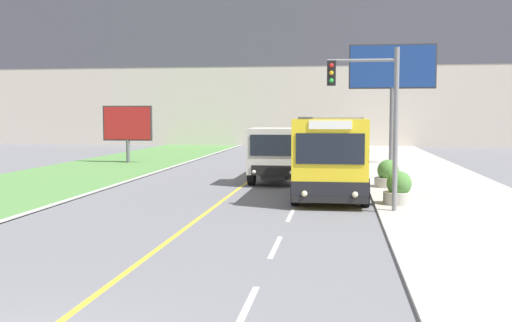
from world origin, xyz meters
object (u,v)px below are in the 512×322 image
at_px(car_distant, 338,147).
at_px(billboard_small, 128,125).
at_px(dump_truck, 278,155).
at_px(traffic_light_mast, 374,108).
at_px(city_bus, 331,158).
at_px(planter_round_near, 399,190).
at_px(planter_round_second, 388,175).
at_px(billboard_large, 392,71).

bearing_deg(car_distant, billboard_small, -147.01).
xyz_separation_m(dump_truck, traffic_light_mast, (3.92, -8.13, 2.12)).
bearing_deg(city_bus, billboard_small, 131.26).
bearing_deg(traffic_light_mast, planter_round_near, 56.71).
xyz_separation_m(car_distant, planter_round_second, (2.12, -20.30, -0.10)).
bearing_deg(billboard_small, traffic_light_mast, -50.53).
bearing_deg(dump_truck, planter_round_near, -53.57).
relative_size(city_bus, traffic_light_mast, 1.01).
relative_size(car_distant, planter_round_second, 3.67).
bearing_deg(billboard_large, planter_round_second, -95.33).
bearing_deg(planter_round_near, car_distant, 94.74).
bearing_deg(dump_truck, planter_round_second, -18.63).
xyz_separation_m(city_bus, planter_round_second, (2.39, 3.78, -0.99)).
height_order(billboard_large, planter_round_near, billboard_large).
distance_m(dump_truck, planter_round_near, 8.28).
bearing_deg(planter_round_second, dump_truck, 161.37).
relative_size(traffic_light_mast, billboard_small, 1.42).
distance_m(city_bus, traffic_light_mast, 3.54).
relative_size(traffic_light_mast, planter_round_near, 4.62).
relative_size(city_bus, dump_truck, 0.76).
height_order(car_distant, planter_round_second, car_distant).
distance_m(traffic_light_mast, billboard_small, 23.23).
bearing_deg(traffic_light_mast, billboard_small, 129.47).
relative_size(car_distant, planter_round_near, 3.74).
relative_size(billboard_large, planter_round_near, 6.59).
bearing_deg(planter_round_second, traffic_light_mast, -98.81).
relative_size(city_bus, planter_round_second, 4.59).
distance_m(city_bus, billboard_large, 17.34).
bearing_deg(car_distant, city_bus, -90.65).
bearing_deg(planter_round_near, billboard_large, 86.09).
relative_size(dump_truck, billboard_large, 0.94).
bearing_deg(city_bus, dump_truck, 114.93).
height_order(billboard_small, planter_round_near, billboard_small).
xyz_separation_m(traffic_light_mast, billboard_small, (-14.76, 17.92, -0.89)).
bearing_deg(car_distant, billboard_large, -66.75).
xyz_separation_m(city_bus, car_distant, (0.27, 24.09, -0.88)).
relative_size(billboard_large, planter_round_second, 6.46).
xyz_separation_m(traffic_light_mast, planter_round_second, (1.00, 6.47, -2.82)).
bearing_deg(billboard_large, traffic_light_mast, -96.52).
relative_size(dump_truck, billboard_small, 1.89).
distance_m(city_bus, car_distant, 24.10).
height_order(dump_truck, traffic_light_mast, traffic_light_mast).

